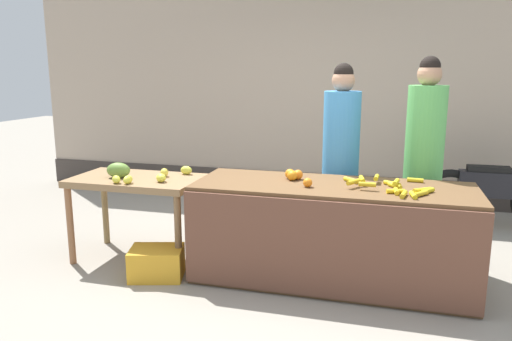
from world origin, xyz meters
TOP-DOWN VIEW (x-y plane):
  - ground_plane at (0.00, 0.00)m, footprint 24.00×24.00m
  - market_wall_back at (0.00, 2.67)m, footprint 8.61×0.23m
  - fruit_stall_counter at (0.33, -0.01)m, footprint 2.27×0.83m
  - side_table_wooden at (-1.45, 0.00)m, footprint 1.16×0.66m
  - banana_bunch_pile at (0.80, -0.04)m, footprint 0.71×0.62m
  - orange_pile at (0.01, 0.06)m, footprint 0.28×0.34m
  - mango_papaya_pile at (-1.46, -0.05)m, footprint 0.71×0.60m
  - vendor_woman_blue_shirt at (0.33, 0.65)m, footprint 0.34×0.34m
  - vendor_woman_green_shirt at (1.06, 0.67)m, footprint 0.34×0.34m
  - parked_motorcycle at (1.93, 1.83)m, footprint 1.60×0.18m
  - produce_crate at (-1.10, -0.36)m, footprint 0.51×0.43m
  - produce_sack at (-0.62, 0.66)m, footprint 0.36×0.40m

SIDE VIEW (x-z plane):
  - ground_plane at x=0.00m, z-range 0.00..0.00m
  - produce_crate at x=-1.10m, z-range 0.00..0.26m
  - produce_sack at x=-0.62m, z-range 0.00..0.50m
  - parked_motorcycle at x=1.93m, z-range -0.04..0.84m
  - fruit_stall_counter at x=0.33m, z-range 0.00..0.82m
  - side_table_wooden at x=-1.45m, z-range 0.29..1.07m
  - mango_papaya_pile at x=-1.46m, z-range 0.77..0.91m
  - banana_bunch_pile at x=0.80m, z-range 0.82..0.88m
  - orange_pile at x=0.01m, z-range 0.82..0.91m
  - vendor_woman_blue_shirt at x=0.33m, z-range 0.01..1.81m
  - vendor_woman_green_shirt at x=1.06m, z-range 0.01..1.87m
  - market_wall_back at x=0.00m, z-range -0.03..3.25m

